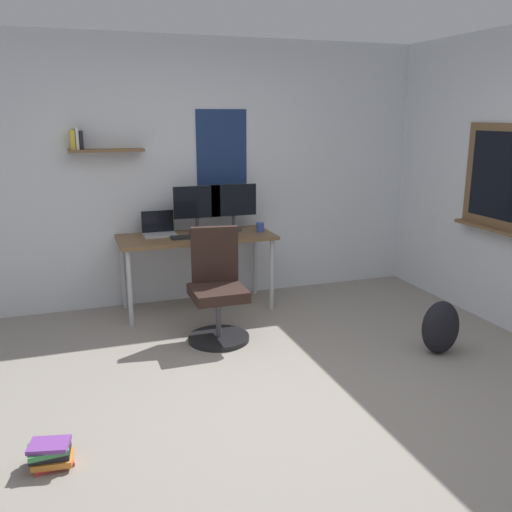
{
  "coord_description": "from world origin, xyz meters",
  "views": [
    {
      "loc": [
        -1.24,
        -3.07,
        1.88
      ],
      "look_at": [
        0.07,
        0.72,
        0.85
      ],
      "focal_mm": 39.07,
      "sensor_mm": 36.0,
      "label": 1
    }
  ],
  "objects_px": {
    "desk": "(197,243)",
    "backpack": "(440,327)",
    "keyboard": "(191,237)",
    "computer_mouse": "(219,234)",
    "book_stack_on_floor": "(51,454)",
    "monitor_secondary": "(234,204)",
    "coffee_mug": "(260,227)",
    "monitor_primary": "(197,206)",
    "laptop": "(159,229)",
    "office_chair": "(217,293)"
  },
  "relations": [
    {
      "from": "monitor_primary",
      "to": "monitor_secondary",
      "type": "distance_m",
      "value": 0.37
    },
    {
      "from": "laptop",
      "to": "backpack",
      "type": "distance_m",
      "value": 2.71
    },
    {
      "from": "office_chair",
      "to": "computer_mouse",
      "type": "bearing_deg",
      "value": 72.72
    },
    {
      "from": "desk",
      "to": "backpack",
      "type": "distance_m",
      "value": 2.35
    },
    {
      "from": "desk",
      "to": "backpack",
      "type": "relative_size",
      "value": 3.38
    },
    {
      "from": "monitor_primary",
      "to": "backpack",
      "type": "distance_m",
      "value": 2.49
    },
    {
      "from": "keyboard",
      "to": "backpack",
      "type": "distance_m",
      "value": 2.37
    },
    {
      "from": "monitor_primary",
      "to": "monitor_secondary",
      "type": "bearing_deg",
      "value": 0.0
    },
    {
      "from": "laptop",
      "to": "monitor_primary",
      "type": "bearing_deg",
      "value": -7.41
    },
    {
      "from": "monitor_secondary",
      "to": "coffee_mug",
      "type": "relative_size",
      "value": 5.04
    },
    {
      "from": "monitor_secondary",
      "to": "backpack",
      "type": "relative_size",
      "value": 1.06
    },
    {
      "from": "monitor_secondary",
      "to": "backpack",
      "type": "distance_m",
      "value": 2.28
    },
    {
      "from": "coffee_mug",
      "to": "monitor_secondary",
      "type": "bearing_deg",
      "value": 151.07
    },
    {
      "from": "desk",
      "to": "coffee_mug",
      "type": "xyz_separation_m",
      "value": [
        0.64,
        -0.03,
        0.12
      ]
    },
    {
      "from": "office_chair",
      "to": "desk",
      "type": "bearing_deg",
      "value": 89.08
    },
    {
      "from": "keyboard",
      "to": "computer_mouse",
      "type": "distance_m",
      "value": 0.28
    },
    {
      "from": "computer_mouse",
      "to": "laptop",
      "type": "bearing_deg",
      "value": 157.14
    },
    {
      "from": "backpack",
      "to": "computer_mouse",
      "type": "bearing_deg",
      "value": 130.91
    },
    {
      "from": "keyboard",
      "to": "coffee_mug",
      "type": "bearing_deg",
      "value": 3.99
    },
    {
      "from": "desk",
      "to": "monitor_primary",
      "type": "height_order",
      "value": "monitor_primary"
    },
    {
      "from": "laptop",
      "to": "monitor_secondary",
      "type": "xyz_separation_m",
      "value": [
        0.74,
        -0.05,
        0.22
      ]
    },
    {
      "from": "desk",
      "to": "office_chair",
      "type": "distance_m",
      "value": 0.82
    },
    {
      "from": "office_chair",
      "to": "monitor_secondary",
      "type": "bearing_deg",
      "value": 64.49
    },
    {
      "from": "computer_mouse",
      "to": "backpack",
      "type": "xyz_separation_m",
      "value": [
        1.38,
        -1.6,
        -0.54
      ]
    },
    {
      "from": "laptop",
      "to": "book_stack_on_floor",
      "type": "height_order",
      "value": "laptop"
    },
    {
      "from": "monitor_primary",
      "to": "coffee_mug",
      "type": "height_order",
      "value": "monitor_primary"
    },
    {
      "from": "laptop",
      "to": "backpack",
      "type": "height_order",
      "value": "laptop"
    },
    {
      "from": "office_chair",
      "to": "monitor_secondary",
      "type": "relative_size",
      "value": 2.05
    },
    {
      "from": "keyboard",
      "to": "coffee_mug",
      "type": "relative_size",
      "value": 4.02
    },
    {
      "from": "office_chair",
      "to": "keyboard",
      "type": "bearing_deg",
      "value": 95.02
    },
    {
      "from": "backpack",
      "to": "monitor_primary",
      "type": "bearing_deg",
      "value": 131.16
    },
    {
      "from": "desk",
      "to": "book_stack_on_floor",
      "type": "distance_m",
      "value": 2.68
    },
    {
      "from": "keyboard",
      "to": "backpack",
      "type": "relative_size",
      "value": 0.84
    },
    {
      "from": "desk",
      "to": "laptop",
      "type": "bearing_deg",
      "value": 155.92
    },
    {
      "from": "office_chair",
      "to": "coffee_mug",
      "type": "relative_size",
      "value": 10.33
    },
    {
      "from": "monitor_secondary",
      "to": "coffee_mug",
      "type": "bearing_deg",
      "value": -28.93
    },
    {
      "from": "keyboard",
      "to": "coffee_mug",
      "type": "distance_m",
      "value": 0.72
    },
    {
      "from": "desk",
      "to": "laptop",
      "type": "distance_m",
      "value": 0.39
    },
    {
      "from": "office_chair",
      "to": "laptop",
      "type": "xyz_separation_m",
      "value": [
        -0.32,
        0.93,
        0.39
      ]
    },
    {
      "from": "monitor_secondary",
      "to": "computer_mouse",
      "type": "distance_m",
      "value": 0.37
    },
    {
      "from": "office_chair",
      "to": "coffee_mug",
      "type": "xyz_separation_m",
      "value": [
        0.65,
        0.75,
        0.38
      ]
    },
    {
      "from": "laptop",
      "to": "backpack",
      "type": "xyz_separation_m",
      "value": [
        1.92,
        -1.82,
        -0.58
      ]
    },
    {
      "from": "laptop",
      "to": "monitor_primary",
      "type": "relative_size",
      "value": 0.67
    },
    {
      "from": "office_chair",
      "to": "book_stack_on_floor",
      "type": "relative_size",
      "value": 3.9
    },
    {
      "from": "backpack",
      "to": "book_stack_on_floor",
      "type": "height_order",
      "value": "backpack"
    },
    {
      "from": "monitor_primary",
      "to": "book_stack_on_floor",
      "type": "relative_size",
      "value": 1.9
    },
    {
      "from": "laptop",
      "to": "backpack",
      "type": "bearing_deg",
      "value": -43.49
    },
    {
      "from": "backpack",
      "to": "laptop",
      "type": "bearing_deg",
      "value": 136.51
    },
    {
      "from": "desk",
      "to": "backpack",
      "type": "height_order",
      "value": "desk"
    },
    {
      "from": "laptop",
      "to": "coffee_mug",
      "type": "bearing_deg",
      "value": -10.31
    }
  ]
}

